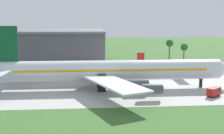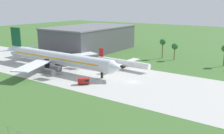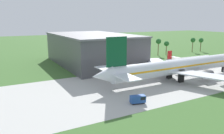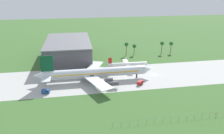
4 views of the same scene
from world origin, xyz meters
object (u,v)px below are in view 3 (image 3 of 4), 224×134
fuel_truck (138,99)px  terminal_building (92,49)px  jet_airliner (179,66)px  regional_aircraft (188,60)px

fuel_truck → terminal_building: (12.73, 63.09, 7.04)m
jet_airliner → fuel_truck: (-30.34, -13.69, -4.33)m
regional_aircraft → terminal_building: bearing=146.5°
fuel_truck → regional_aircraft: bearing=30.1°
fuel_truck → terminal_building: terminal_building is taller
fuel_truck → terminal_building: size_ratio=0.08×
regional_aircraft → terminal_building: size_ratio=0.49×
regional_aircraft → jet_airliner: bearing=-144.1°
regional_aircraft → fuel_truck: 66.54m
regional_aircraft → fuel_truck: bearing=-149.9°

